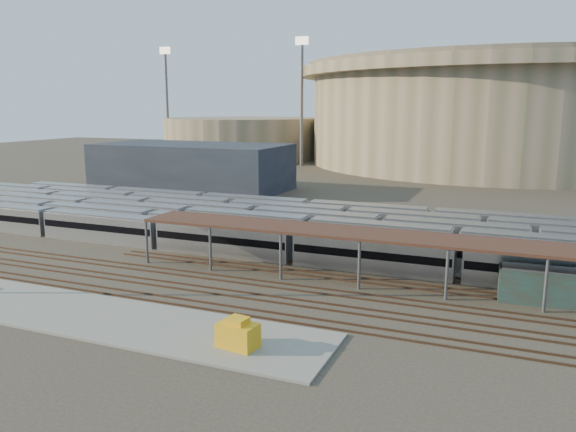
% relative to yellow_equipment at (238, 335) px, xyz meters
% --- Properties ---
extents(ground, '(420.00, 420.00, 0.00)m').
position_rel_yellow_equipment_xyz_m(ground, '(-12.99, 16.16, -1.14)').
color(ground, '#383026').
rests_on(ground, ground).
extents(apron, '(50.00, 9.00, 0.20)m').
position_rel_yellow_equipment_xyz_m(apron, '(-17.99, 1.16, -1.04)').
color(apron, gray).
rests_on(apron, ground).
extents(subway_trains, '(129.38, 23.90, 3.60)m').
position_rel_yellow_equipment_xyz_m(subway_trains, '(-11.69, 34.66, 0.66)').
color(subway_trains, silver).
rests_on(subway_trains, ground).
extents(inspection_shed, '(60.30, 6.00, 5.30)m').
position_rel_yellow_equipment_xyz_m(inspection_shed, '(9.01, 20.16, 3.84)').
color(inspection_shed, '#59595E').
rests_on(inspection_shed, ground).
extents(empty_tracks, '(170.00, 9.62, 0.18)m').
position_rel_yellow_equipment_xyz_m(empty_tracks, '(-12.99, 11.16, -1.05)').
color(empty_tracks, '#4C3323').
rests_on(empty_tracks, ground).
extents(stadium, '(124.00, 124.00, 32.50)m').
position_rel_yellow_equipment_xyz_m(stadium, '(12.01, 156.16, 15.33)').
color(stadium, gray).
rests_on(stadium, ground).
extents(secondary_arena, '(56.00, 56.00, 14.00)m').
position_rel_yellow_equipment_xyz_m(secondary_arena, '(-72.99, 146.16, 5.86)').
color(secondary_arena, gray).
rests_on(secondary_arena, ground).
extents(service_building, '(42.00, 20.00, 10.00)m').
position_rel_yellow_equipment_xyz_m(service_building, '(-47.99, 71.16, 3.86)').
color(service_building, '#1E232D').
rests_on(service_building, ground).
extents(floodlight_0, '(4.00, 1.00, 38.40)m').
position_rel_yellow_equipment_xyz_m(floodlight_0, '(-42.99, 126.16, 19.51)').
color(floodlight_0, '#59595E').
rests_on(floodlight_0, ground).
extents(floodlight_1, '(4.00, 1.00, 38.40)m').
position_rel_yellow_equipment_xyz_m(floodlight_1, '(-97.99, 136.16, 19.51)').
color(floodlight_1, '#59595E').
rests_on(floodlight_1, ground).
extents(floodlight_3, '(4.00, 1.00, 38.40)m').
position_rel_yellow_equipment_xyz_m(floodlight_3, '(-22.99, 176.16, 19.51)').
color(floodlight_3, '#59595E').
rests_on(floodlight_3, ground).
extents(yellow_equipment, '(3.25, 2.29, 1.89)m').
position_rel_yellow_equipment_xyz_m(yellow_equipment, '(0.00, 0.00, 0.00)').
color(yellow_equipment, gold).
rests_on(yellow_equipment, apron).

